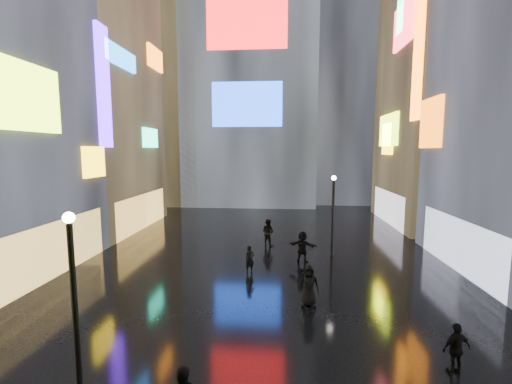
# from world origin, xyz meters

# --- Properties ---
(ground) EXTENTS (140.00, 140.00, 0.00)m
(ground) POSITION_xyz_m (0.00, 20.00, 0.00)
(ground) COLOR black
(ground) RESTS_ON ground
(building_left_far) EXTENTS (10.28, 12.00, 22.00)m
(building_left_far) POSITION_xyz_m (-15.98, 26.00, 10.98)
(building_left_far) COLOR black
(building_left_far) RESTS_ON ground
(building_right_far) EXTENTS (10.28, 12.00, 28.00)m
(building_right_far) POSITION_xyz_m (15.98, 30.00, 13.98)
(building_right_far) COLOR black
(building_right_far) RESTS_ON ground
(tower_main) EXTENTS (16.00, 14.20, 42.00)m
(tower_main) POSITION_xyz_m (-3.00, 43.97, 21.01)
(tower_main) COLOR black
(tower_main) RESTS_ON ground
(tower_flank_right) EXTENTS (12.00, 12.00, 34.00)m
(tower_flank_right) POSITION_xyz_m (9.00, 46.00, 17.00)
(tower_flank_right) COLOR black
(tower_flank_right) RESTS_ON ground
(tower_flank_left) EXTENTS (10.00, 10.00, 26.00)m
(tower_flank_left) POSITION_xyz_m (-14.00, 42.00, 13.00)
(tower_flank_left) COLOR black
(tower_flank_left) RESTS_ON ground
(lamp_near) EXTENTS (0.30, 0.30, 5.20)m
(lamp_near) POSITION_xyz_m (-4.37, 5.69, 2.94)
(lamp_near) COLOR black
(lamp_near) RESTS_ON ground
(lamp_far) EXTENTS (0.30, 0.30, 5.20)m
(lamp_far) POSITION_xyz_m (4.38, 19.36, 2.94)
(lamp_far) COLOR black
(lamp_far) RESTS_ON ground
(pedestrian_3) EXTENTS (1.00, 0.63, 1.59)m
(pedestrian_3) POSITION_xyz_m (6.47, 7.60, 0.80)
(pedestrian_3) COLOR black
(pedestrian_3) RESTS_ON ground
(pedestrian_4) EXTENTS (0.93, 0.65, 1.81)m
(pedestrian_4) POSITION_xyz_m (2.34, 11.93, 0.90)
(pedestrian_4) COLOR black
(pedestrian_4) RESTS_ON ground
(pedestrian_5) EXTENTS (1.86, 1.10, 1.91)m
(pedestrian_5) POSITION_xyz_m (2.38, 17.80, 0.96)
(pedestrian_5) COLOR black
(pedestrian_5) RESTS_ON ground
(pedestrian_6) EXTENTS (0.67, 0.60, 1.53)m
(pedestrian_6) POSITION_xyz_m (-0.64, 15.73, 0.77)
(pedestrian_6) COLOR black
(pedestrian_6) RESTS_ON ground
(pedestrian_7) EXTENTS (1.17, 1.10, 1.91)m
(pedestrian_7) POSITION_xyz_m (0.12, 21.42, 0.96)
(pedestrian_7) COLOR black
(pedestrian_7) RESTS_ON ground
(umbrella_2) EXTENTS (1.09, 1.11, 0.92)m
(umbrella_2) POSITION_xyz_m (2.34, 11.93, 2.26)
(umbrella_2) COLOR black
(umbrella_2) RESTS_ON pedestrian_4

